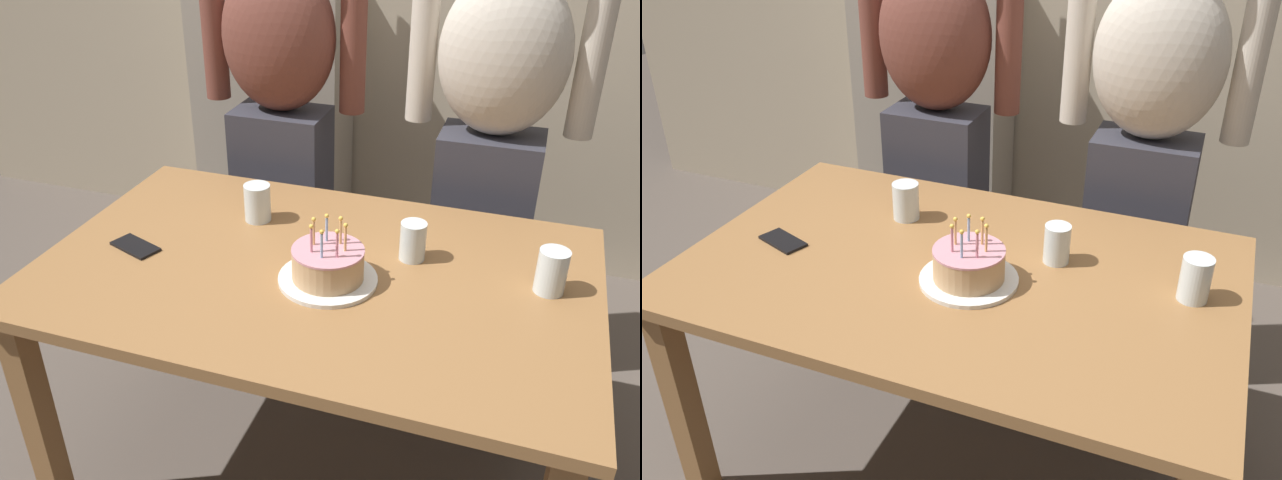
% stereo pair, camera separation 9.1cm
% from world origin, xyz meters
% --- Properties ---
extents(ground_plane, '(10.00, 10.00, 0.00)m').
position_xyz_m(ground_plane, '(0.00, 0.00, 0.00)').
color(ground_plane, '#564C44').
extents(dining_table, '(1.50, 0.96, 0.74)m').
position_xyz_m(dining_table, '(0.00, 0.00, 0.64)').
color(dining_table, olive).
rests_on(dining_table, ground_plane).
extents(birthday_cake, '(0.26, 0.26, 0.18)m').
position_xyz_m(birthday_cake, '(0.05, -0.05, 0.78)').
color(birthday_cake, white).
rests_on(birthday_cake, dining_table).
extents(water_glass_near, '(0.07, 0.07, 0.11)m').
position_xyz_m(water_glass_near, '(0.24, 0.13, 0.80)').
color(water_glass_near, silver).
rests_on(water_glass_near, dining_table).
extents(water_glass_far, '(0.08, 0.08, 0.12)m').
position_xyz_m(water_glass_far, '(0.61, 0.08, 0.80)').
color(water_glass_far, silver).
rests_on(water_glass_far, dining_table).
extents(water_glass_side, '(0.08, 0.08, 0.12)m').
position_xyz_m(water_glass_side, '(-0.26, 0.21, 0.80)').
color(water_glass_side, silver).
rests_on(water_glass_side, dining_table).
extents(cell_phone, '(0.16, 0.12, 0.01)m').
position_xyz_m(cell_phone, '(-0.52, -0.07, 0.74)').
color(cell_phone, black).
rests_on(cell_phone, dining_table).
extents(person_man_bearded, '(0.61, 0.27, 1.66)m').
position_xyz_m(person_man_bearded, '(-0.38, 0.70, 0.87)').
color(person_man_bearded, '#33333D').
rests_on(person_man_bearded, ground_plane).
extents(person_woman_cardigan, '(0.61, 0.27, 1.66)m').
position_xyz_m(person_woman_cardigan, '(0.38, 0.70, 0.87)').
color(person_woman_cardigan, '#33333D').
rests_on(person_woman_cardigan, ground_plane).
extents(shelf_cabinet, '(0.70, 0.30, 1.57)m').
position_xyz_m(shelf_cabinet, '(-0.67, 1.33, 0.67)').
color(shelf_cabinet, '#9E9384').
rests_on(shelf_cabinet, ground_plane).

